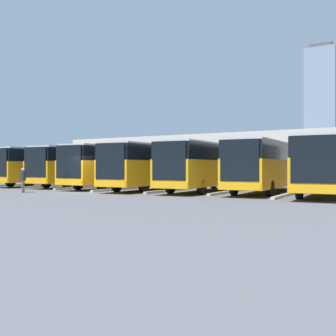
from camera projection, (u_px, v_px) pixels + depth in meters
The scene contains 19 objects.
ground_plane at pixel (85, 193), 28.60m from camera, with size 600.00×600.00×0.00m, color #5B5B60.
bus_0 at pixel (330, 165), 25.61m from camera, with size 3.56×12.55×3.40m.
curb_divider_0 at pixel (287, 195), 25.21m from camera, with size 0.24×7.01×0.15m, color #B2B2AD.
bus_1 at pixel (268, 165), 28.58m from camera, with size 3.56×12.55×3.40m.
curb_divider_1 at pixel (228, 192), 28.18m from camera, with size 0.24×7.01×0.15m, color #B2B2AD.
bus_2 at pixel (208, 165), 30.29m from camera, with size 3.56×12.55×3.40m.
curb_divider_2 at pixel (170, 190), 29.88m from camera, with size 0.24×7.01×0.15m, color #B2B2AD.
bus_3 at pixel (157, 165), 32.22m from camera, with size 3.56×12.55×3.40m.
curb_divider_3 at pixel (121, 189), 31.81m from camera, with size 0.24×7.01×0.15m, color #B2B2AD.
bus_4 at pixel (119, 165), 34.89m from camera, with size 3.56×12.55×3.40m.
curb_divider_4 at pixel (84, 187), 34.48m from camera, with size 0.24×7.01×0.15m, color #B2B2AD.
bus_5 at pixel (86, 165), 37.64m from camera, with size 3.56×12.55×3.40m.
curb_divider_5 at pixel (54, 186), 37.23m from camera, with size 0.24×7.01×0.15m, color #B2B2AD.
bus_6 at pixel (51, 165), 39.62m from camera, with size 3.56×12.55×3.40m.
curb_divider_6 at pixel (20, 185), 39.21m from camera, with size 0.24×7.01×0.15m, color #B2B2AD.
bus_7 at pixel (16, 165), 41.31m from camera, with size 3.56×12.55×3.40m.
pedestrian at pixel (23, 179), 28.39m from camera, with size 0.53×0.53×1.67m.
station_building at pixel (228, 159), 48.06m from camera, with size 40.85×11.02×5.33m.
office_tower at pixel (323, 109), 223.76m from camera, with size 15.66×15.66×66.55m.
Camera 1 is at (-20.18, 21.04, 1.75)m, focal length 45.00 mm.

